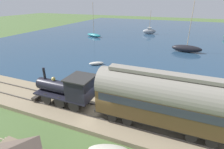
# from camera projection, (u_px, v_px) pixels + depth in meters

# --- Properties ---
(ground_plane) EXTENTS (200.00, 200.00, 0.00)m
(ground_plane) POSITION_uv_depth(u_px,v_px,m) (102.00, 118.00, 15.05)
(ground_plane) COLOR #476033
(harbor_water) EXTENTS (80.00, 80.00, 0.01)m
(harbor_water) POSITION_uv_depth(u_px,v_px,m) (164.00, 34.00, 51.52)
(harbor_water) COLOR navy
(harbor_water) RESTS_ON ground
(rail_embankment) EXTENTS (4.82, 56.00, 0.52)m
(rail_embankment) POSITION_uv_depth(u_px,v_px,m) (103.00, 115.00, 15.15)
(rail_embankment) COLOR #84755B
(rail_embankment) RESTS_ON ground
(steam_locomotive) EXTENTS (2.32, 6.04, 3.20)m
(steam_locomotive) POSITION_uv_depth(u_px,v_px,m) (69.00, 88.00, 15.51)
(steam_locomotive) COLOR black
(steam_locomotive) RESTS_ON rail_embankment
(passenger_coach) EXTENTS (2.41, 9.96, 4.42)m
(passenger_coach) POSITION_uv_depth(u_px,v_px,m) (162.00, 99.00, 12.42)
(passenger_coach) COLOR black
(passenger_coach) RESTS_ON rail_embankment
(sailboat_gray) EXTENTS (1.96, 3.90, 6.66)m
(sailboat_gray) POSITION_uv_depth(u_px,v_px,m) (149.00, 31.00, 51.87)
(sailboat_gray) COLOR gray
(sailboat_gray) RESTS_ON harbor_water
(sailboat_teal) EXTENTS (2.88, 5.14, 8.83)m
(sailboat_teal) POSITION_uv_depth(u_px,v_px,m) (94.00, 35.00, 48.04)
(sailboat_teal) COLOR #1E707A
(sailboat_teal) RESTS_ON harbor_water
(sailboat_black) EXTENTS (1.94, 5.61, 9.30)m
(sailboat_black) POSITION_uv_depth(u_px,v_px,m) (187.00, 48.00, 33.85)
(sailboat_black) COLOR black
(sailboat_black) RESTS_ON harbor_water
(rowboat_far_out) EXTENTS (1.90, 2.30, 0.49)m
(rowboat_far_out) POSITION_uv_depth(u_px,v_px,m) (96.00, 63.00, 27.29)
(rowboat_far_out) COLOR beige
(rowboat_far_out) RESTS_ON harbor_water
(rowboat_off_pier) EXTENTS (1.38, 2.01, 0.33)m
(rowboat_off_pier) POSITION_uv_depth(u_px,v_px,m) (146.00, 70.00, 24.76)
(rowboat_off_pier) COLOR #B7B2A3
(rowboat_off_pier) RESTS_ON harbor_water
(rowboat_near_shore) EXTENTS (1.84, 2.11, 0.32)m
(rowboat_near_shore) POSITION_uv_depth(u_px,v_px,m) (125.00, 69.00, 25.19)
(rowboat_near_shore) COLOR #B7B2A3
(rowboat_near_shore) RESTS_ON harbor_water
(rowboat_mid_harbor) EXTENTS (1.19, 2.54, 0.48)m
(rowboat_mid_harbor) POSITION_uv_depth(u_px,v_px,m) (168.00, 80.00, 21.76)
(rowboat_mid_harbor) COLOR beige
(rowboat_mid_harbor) RESTS_ON harbor_water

